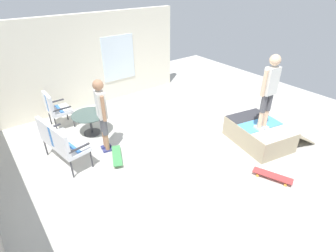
{
  "coord_description": "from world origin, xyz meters",
  "views": [
    {
      "loc": [
        -3.94,
        3.45,
        3.75
      ],
      "look_at": [
        0.19,
        0.28,
        0.7
      ],
      "focal_mm": 28.31,
      "sensor_mm": 36.0,
      "label": 1
    }
  ],
  "objects": [
    {
      "name": "skate_ramp",
      "position": [
        -0.89,
        -1.77,
        0.27
      ],
      "size": [
        1.78,
        2.03,
        0.53
      ],
      "color": "tan",
      "rests_on": "ground_plane"
    },
    {
      "name": "skateboard_by_bench",
      "position": [
        0.67,
        1.4,
        0.08
      ],
      "size": [
        0.81,
        0.51,
        0.1
      ],
      "color": "#3F8C4C",
      "rests_on": "ground_plane"
    },
    {
      "name": "person_skater",
      "position": [
        -1.01,
        -1.58,
        1.57
      ],
      "size": [
        0.27,
        0.48,
        1.76
      ],
      "color": "silver",
      "rests_on": "skate_ramp"
    },
    {
      "name": "patio_table",
      "position": [
        2.08,
        1.4,
        0.4
      ],
      "size": [
        0.9,
        0.9,
        0.57
      ],
      "color": "#38383D",
      "rests_on": "ground_plane"
    },
    {
      "name": "person_watching",
      "position": [
        1.16,
        1.42,
        1.05
      ],
      "size": [
        0.47,
        0.28,
        1.78
      ],
      "color": "navy",
      "rests_on": "ground_plane"
    },
    {
      "name": "house_facade",
      "position": [
        3.8,
        0.49,
        1.37
      ],
      "size": [
        0.23,
        6.0,
        2.75
      ],
      "color": "silver",
      "rests_on": "ground_plane"
    },
    {
      "name": "patio_bench",
      "position": [
        1.25,
        2.41,
        0.62
      ],
      "size": [
        1.33,
        0.76,
        1.02
      ],
      "color": "#38383D",
      "rests_on": "ground_plane"
    },
    {
      "name": "ground_plane",
      "position": [
        0.0,
        0.0,
        -0.05
      ],
      "size": [
        12.0,
        12.0,
        0.1
      ],
      "primitive_type": "cube",
      "color": "beige"
    },
    {
      "name": "patio_chair_near_house",
      "position": [
        2.96,
        2.0,
        0.61
      ],
      "size": [
        0.62,
        0.55,
        1.02
      ],
      "color": "#38383D",
      "rests_on": "ground_plane"
    },
    {
      "name": "skateboard_spare",
      "position": [
        -1.92,
        -0.84,
        0.08
      ],
      "size": [
        0.82,
        0.48,
        0.1
      ],
      "color": "#B23838",
      "rests_on": "ground_plane"
    }
  ]
}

